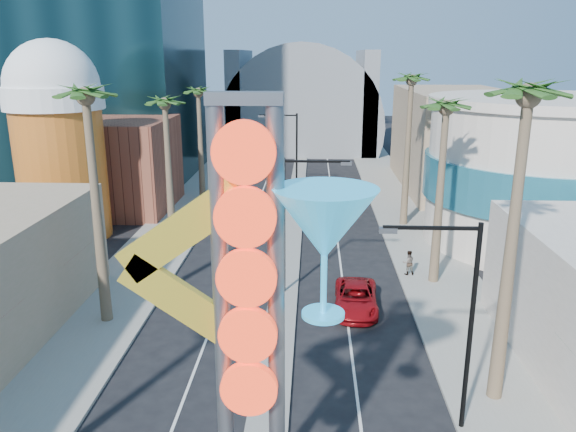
# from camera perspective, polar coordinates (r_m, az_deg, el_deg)

# --- Properties ---
(sidewalk_west) EXTENTS (5.00, 100.00, 0.15)m
(sidewalk_west) POSITION_cam_1_polar(r_m,az_deg,el_deg) (48.29, -10.80, -0.21)
(sidewalk_west) COLOR gray
(sidewalk_west) RESTS_ON ground
(sidewalk_east) EXTENTS (5.00, 100.00, 0.15)m
(sidewalk_east) POSITION_cam_1_polar(r_m,az_deg,el_deg) (47.65, 12.03, -0.50)
(sidewalk_east) COLOR gray
(sidewalk_east) RESTS_ON ground
(median) EXTENTS (1.60, 84.00, 0.15)m
(median) POSITION_cam_1_polar(r_m,az_deg,el_deg) (49.90, 0.66, 0.61)
(median) COLOR gray
(median) RESTS_ON ground
(brick_filler_west) EXTENTS (10.00, 10.00, 8.00)m
(brick_filler_west) POSITION_cam_1_polar(r_m,az_deg,el_deg) (52.04, -17.29, 4.97)
(brick_filler_west) COLOR brown
(brick_filler_west) RESTS_ON ground
(filler_east) EXTENTS (10.00, 20.00, 10.00)m
(filler_east) POSITION_cam_1_polar(r_m,az_deg,el_deg) (60.42, 16.50, 7.45)
(filler_east) COLOR tan
(filler_east) RESTS_ON ground
(beer_mug) EXTENTS (7.00, 7.00, 14.50)m
(beer_mug) POSITION_cam_1_polar(r_m,az_deg,el_deg) (44.52, -22.34, 7.75)
(beer_mug) COLOR #BE6819
(beer_mug) RESTS_ON ground
(turquoise_building) EXTENTS (16.60, 16.60, 10.60)m
(turquoise_building) POSITION_cam_1_polar(r_m,az_deg,el_deg) (44.06, 24.46, 4.00)
(turquoise_building) COLOR beige
(turquoise_building) RESTS_ON ground
(canopy) EXTENTS (22.00, 16.00, 22.00)m
(canopy) POSITION_cam_1_polar(r_m,az_deg,el_deg) (82.59, 1.48, 9.76)
(canopy) COLOR slate
(canopy) RESTS_ON ground
(neon_sign) EXTENTS (6.53, 2.60, 12.55)m
(neon_sign) POSITION_cam_1_polar(r_m,az_deg,el_deg) (14.40, -0.76, -8.81)
(neon_sign) COLOR gray
(neon_sign) RESTS_ON ground
(streetlight_0) EXTENTS (3.79, 0.25, 8.00)m
(streetlight_0) POSITION_cam_1_polar(r_m,az_deg,el_deg) (31.27, 0.57, 0.31)
(streetlight_0) COLOR black
(streetlight_0) RESTS_ON ground
(streetlight_1) EXTENTS (3.79, 0.25, 8.00)m
(streetlight_1) POSITION_cam_1_polar(r_m,az_deg,el_deg) (54.78, 0.32, 7.15)
(streetlight_1) COLOR black
(streetlight_1) RESTS_ON ground
(streetlight_2) EXTENTS (3.45, 0.25, 8.00)m
(streetlight_2) POSITION_cam_1_polar(r_m,az_deg,el_deg) (20.64, 16.95, -9.10)
(streetlight_2) COLOR black
(streetlight_2) RESTS_ON ground
(palm_1) EXTENTS (2.40, 2.40, 12.70)m
(palm_1) POSITION_cam_1_polar(r_m,az_deg,el_deg) (28.26, -19.75, 9.98)
(palm_1) COLOR brown
(palm_1) RESTS_ON ground
(palm_2) EXTENTS (2.40, 2.40, 11.20)m
(palm_2) POSITION_cam_1_polar(r_m,az_deg,el_deg) (41.63, -12.37, 10.35)
(palm_2) COLOR brown
(palm_2) RESTS_ON ground
(palm_3) EXTENTS (2.40, 2.40, 11.20)m
(palm_3) POSITION_cam_1_polar(r_m,az_deg,el_deg) (53.28, -9.08, 11.69)
(palm_3) COLOR brown
(palm_3) RESTS_ON ground
(palm_5) EXTENTS (2.40, 2.40, 13.20)m
(palm_5) POSITION_cam_1_polar(r_m,az_deg,el_deg) (21.50, 23.03, 9.22)
(palm_5) COLOR brown
(palm_5) RESTS_ON ground
(palm_6) EXTENTS (2.40, 2.40, 11.70)m
(palm_6) POSITION_cam_1_polar(r_m,az_deg,el_deg) (33.10, 15.72, 9.52)
(palm_6) COLOR brown
(palm_6) RESTS_ON ground
(palm_7) EXTENTS (2.40, 2.40, 12.70)m
(palm_7) POSITION_cam_1_polar(r_m,az_deg,el_deg) (44.77, 12.40, 12.45)
(palm_7) COLOR brown
(palm_7) RESTS_ON ground
(red_pickup) EXTENTS (2.60, 5.11, 1.38)m
(red_pickup) POSITION_cam_1_polar(r_m,az_deg,el_deg) (30.91, 6.91, -8.27)
(red_pickup) COLOR #A00C12
(red_pickup) RESTS_ON ground
(pedestrian_b) EXTENTS (0.82, 0.67, 1.56)m
(pedestrian_b) POSITION_cam_1_polar(r_m,az_deg,el_deg) (35.79, 12.13, -4.64)
(pedestrian_b) COLOR gray
(pedestrian_b) RESTS_ON sidewalk_east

